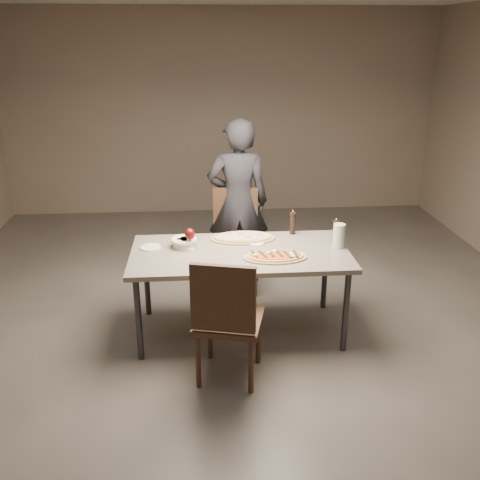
{
  "coord_description": "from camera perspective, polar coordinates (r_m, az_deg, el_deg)",
  "views": [
    {
      "loc": [
        -0.32,
        -4.07,
        2.41
      ],
      "look_at": [
        0.0,
        0.0,
        0.85
      ],
      "focal_mm": 40.0,
      "sensor_mm": 36.0,
      "label": 1
    }
  ],
  "objects": [
    {
      "name": "diner",
      "position": [
        5.39,
        -0.21,
        4.05
      ],
      "size": [
        0.62,
        0.41,
        1.7
      ],
      "primitive_type": "imported",
      "rotation": [
        0.0,
        0.0,
        3.14
      ],
      "color": "black",
      "rests_on": "ground"
    },
    {
      "name": "chair_far",
      "position": [
        5.36,
        -0.49,
        0.7
      ],
      "size": [
        0.5,
        0.5,
        1.0
      ],
      "rotation": [
        0.0,
        0.0,
        3.07
      ],
      "color": "#3F271A",
      "rests_on": "ground"
    },
    {
      "name": "zucchini_pizza",
      "position": [
        4.28,
        3.77,
        -1.75
      ],
      "size": [
        0.51,
        0.28,
        0.05
      ],
      "rotation": [
        0.0,
        0.0,
        -0.43
      ],
      "color": "tan",
      "rests_on": "dining_table"
    },
    {
      "name": "side_plate",
      "position": [
        4.54,
        -9.52,
        -0.78
      ],
      "size": [
        0.17,
        0.17,
        0.01
      ],
      "rotation": [
        0.0,
        0.0,
        0.01
      ],
      "color": "white",
      "rests_on": "dining_table"
    },
    {
      "name": "bread_basket",
      "position": [
        4.51,
        -6.01,
        -0.16
      ],
      "size": [
        0.22,
        0.22,
        0.08
      ],
      "rotation": [
        0.0,
        0.0,
        0.4
      ],
      "color": "beige",
      "rests_on": "dining_table"
    },
    {
      "name": "chair_near",
      "position": [
        3.83,
        -1.43,
        -8.02
      ],
      "size": [
        0.57,
        0.57,
        1.0
      ],
      "rotation": [
        0.0,
        0.0,
        -0.24
      ],
      "color": "#3F271A",
      "rests_on": "ground"
    },
    {
      "name": "oil_dish",
      "position": [
        4.55,
        1.78,
        -0.4
      ],
      "size": [
        0.13,
        0.13,
        0.01
      ],
      "rotation": [
        0.0,
        0.0,
        0.09
      ],
      "color": "white",
      "rests_on": "dining_table"
    },
    {
      "name": "carafe",
      "position": [
        4.53,
        10.5,
        0.43
      ],
      "size": [
        0.1,
        0.1,
        0.21
      ],
      "rotation": [
        0.0,
        0.0,
        0.38
      ],
      "color": "silver",
      "rests_on": "dining_table"
    },
    {
      "name": "wine_glass",
      "position": [
        4.42,
        -5.37,
        0.55
      ],
      "size": [
        0.08,
        0.08,
        0.19
      ],
      "rotation": [
        0.0,
        0.0,
        -0.38
      ],
      "color": "silver",
      "rests_on": "dining_table"
    },
    {
      "name": "pepper_mill_left",
      "position": [
        4.79,
        5.64,
        1.83
      ],
      "size": [
        0.06,
        0.06,
        0.22
      ],
      "rotation": [
        0.0,
        0.0,
        -0.04
      ],
      "color": "black",
      "rests_on": "dining_table"
    },
    {
      "name": "pepper_mill_right",
      "position": [
        4.62,
        10.19,
        0.9
      ],
      "size": [
        0.06,
        0.06,
        0.22
      ],
      "rotation": [
        0.0,
        0.0,
        0.39
      ],
      "color": "black",
      "rests_on": "dining_table"
    },
    {
      "name": "dining_table",
      "position": [
        4.43,
        0.0,
        -1.9
      ],
      "size": [
        1.8,
        0.9,
        0.75
      ],
      "color": "slate",
      "rests_on": "ground"
    },
    {
      "name": "room",
      "position": [
        4.21,
        0.0,
        7.01
      ],
      "size": [
        7.0,
        7.0,
        7.0
      ],
      "color": "#5B554F",
      "rests_on": "ground"
    },
    {
      "name": "ham_pizza",
      "position": [
        4.67,
        0.34,
        0.27
      ],
      "size": [
        0.57,
        0.31,
        0.04
      ],
      "rotation": [
        0.0,
        0.0,
        -0.3
      ],
      "color": "tan",
      "rests_on": "dining_table"
    }
  ]
}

